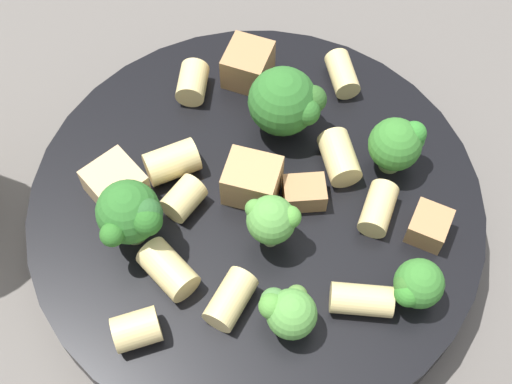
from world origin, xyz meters
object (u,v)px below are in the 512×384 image
at_px(rigatoni_4, 378,209).
at_px(chicken_chunk_3, 247,182).
at_px(broccoli_floret_5, 399,146).
at_px(rigatoni_3, 361,300).
at_px(rigatoni_0, 168,270).
at_px(rigatoni_5, 172,162).
at_px(chicken_chunk_4, 248,65).
at_px(rigatoni_2, 231,299).
at_px(rigatoni_1, 193,83).
at_px(chicken_chunk_0, 115,183).
at_px(rigatoni_7, 339,157).
at_px(broccoli_floret_4, 416,285).
at_px(broccoli_floret_0, 132,220).
at_px(broccoli_floret_2, 288,311).
at_px(chicken_chunk_1, 304,193).
at_px(chicken_chunk_2, 429,226).
at_px(rigatoni_6, 183,199).
at_px(broccoli_floret_1, 286,102).
at_px(broccoli_floret_3, 272,219).
at_px(rigatoni_8, 342,74).
at_px(pasta_bowl, 256,213).
at_px(rigatoni_9, 136,329).

xyz_separation_m(rigatoni_4, chicken_chunk_3, (-0.06, 0.03, 0.00)).
distance_m(broccoli_floret_5, rigatoni_3, 0.08).
relative_size(rigatoni_0, rigatoni_3, 0.97).
bearing_deg(broccoli_floret_5, rigatoni_5, 163.74).
bearing_deg(chicken_chunk_4, rigatoni_2, -110.72).
height_order(rigatoni_1, chicken_chunk_0, chicken_chunk_0).
bearing_deg(rigatoni_7, broccoli_floret_4, -85.53).
bearing_deg(broccoli_floret_0, rigatoni_7, 6.40).
height_order(broccoli_floret_2, chicken_chunk_1, broccoli_floret_2).
bearing_deg(rigatoni_5, chicken_chunk_0, -173.34).
relative_size(rigatoni_2, chicken_chunk_0, 1.03).
distance_m(rigatoni_2, chicken_chunk_3, 0.06).
distance_m(rigatoni_0, chicken_chunk_4, 0.13).
relative_size(broccoli_floret_2, chicken_chunk_2, 1.40).
height_order(rigatoni_0, chicken_chunk_4, chicken_chunk_4).
distance_m(rigatoni_1, rigatoni_6, 0.07).
relative_size(broccoli_floret_1, rigatoni_2, 1.52).
height_order(broccoli_floret_3, chicken_chunk_3, broccoli_floret_3).
xyz_separation_m(broccoli_floret_4, rigatoni_4, (0.00, 0.05, -0.01)).
height_order(rigatoni_8, chicken_chunk_4, chicken_chunk_4).
distance_m(broccoli_floret_2, rigatoni_5, 0.10).
relative_size(pasta_bowl, rigatoni_9, 11.25).
bearing_deg(chicken_chunk_4, rigatoni_8, -21.47).
xyz_separation_m(rigatoni_0, rigatoni_8, (0.12, 0.09, -0.00)).
height_order(rigatoni_3, rigatoni_8, same).
height_order(pasta_bowl, rigatoni_3, rigatoni_3).
bearing_deg(broccoli_floret_0, rigatoni_5, 53.49).
bearing_deg(rigatoni_7, broccoli_floret_3, -147.04).
bearing_deg(chicken_chunk_0, rigatoni_7, -9.86).
relative_size(rigatoni_2, rigatoni_6, 1.34).
height_order(broccoli_floret_0, chicken_chunk_2, broccoli_floret_0).
bearing_deg(rigatoni_1, chicken_chunk_2, -54.15).
bearing_deg(broccoli_floret_3, chicken_chunk_1, 36.56).
bearing_deg(rigatoni_0, rigatoni_6, 64.72).
relative_size(rigatoni_0, chicken_chunk_4, 1.10).
height_order(broccoli_floret_0, chicken_chunk_0, broccoli_floret_0).
bearing_deg(broccoli_floret_4, rigatoni_4, 87.81).
distance_m(broccoli_floret_5, rigatoni_8, 0.06).
bearing_deg(broccoli_floret_4, chicken_chunk_4, 102.48).
bearing_deg(rigatoni_5, chicken_chunk_4, 40.66).
xyz_separation_m(rigatoni_5, rigatoni_8, (0.11, 0.03, -0.00)).
distance_m(rigatoni_4, rigatoni_5, 0.11).
height_order(broccoli_floret_3, rigatoni_6, broccoli_floret_3).
bearing_deg(rigatoni_8, chicken_chunk_2, -86.62).
bearing_deg(broccoli_floret_3, rigatoni_2, -137.16).
xyz_separation_m(broccoli_floret_1, rigatoni_0, (-0.08, -0.07, -0.01)).
xyz_separation_m(rigatoni_1, rigatoni_3, (0.04, -0.15, -0.00)).
bearing_deg(broccoli_floret_5, broccoli_floret_4, -106.90).
relative_size(rigatoni_6, chicken_chunk_3, 0.74).
bearing_deg(broccoli_floret_5, pasta_bowl, 178.72).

